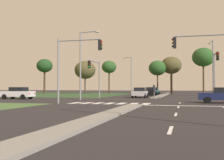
# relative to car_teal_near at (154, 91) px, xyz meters

# --- Properties ---
(ground_plane) EXTENTS (200.00, 200.00, 0.00)m
(ground_plane) POSITION_rel_car_teal_near_xyz_m (2.29, -28.28, -0.78)
(ground_plane) COLOR #282628
(grass_verge_far_left) EXTENTS (35.00, 35.00, 0.01)m
(grass_verge_far_left) POSITION_rel_car_teal_near_xyz_m (-23.21, -3.78, -0.78)
(grass_verge_far_left) COLOR #2D4C28
(grass_verge_far_left) RESTS_ON ground
(median_island_near) EXTENTS (1.20, 22.00, 0.14)m
(median_island_near) POSITION_rel_car_teal_near_xyz_m (2.29, -47.28, -0.71)
(median_island_near) COLOR gray
(median_island_near) RESTS_ON ground
(median_island_far) EXTENTS (1.20, 36.00, 0.14)m
(median_island_far) POSITION_rel_car_teal_near_xyz_m (2.29, -3.28, -0.71)
(median_island_far) COLOR gray
(median_island_far) RESTS_ON ground
(lane_dash_second) EXTENTS (0.14, 2.00, 0.01)m
(lane_dash_second) POSITION_rel_car_teal_near_xyz_m (5.79, -49.04, -0.78)
(lane_dash_second) COLOR silver
(lane_dash_second) RESTS_ON ground
(lane_dash_third) EXTENTS (0.14, 2.00, 0.01)m
(lane_dash_third) POSITION_rel_car_teal_near_xyz_m (5.79, -43.04, -0.78)
(lane_dash_third) COLOR silver
(lane_dash_third) RESTS_ON ground
(lane_dash_fourth) EXTENTS (0.14, 2.00, 0.01)m
(lane_dash_fourth) POSITION_rel_car_teal_near_xyz_m (5.79, -37.04, -0.78)
(lane_dash_fourth) COLOR silver
(lane_dash_fourth) RESTS_ON ground
(lane_dash_fifth) EXTENTS (0.14, 2.00, 0.01)m
(lane_dash_fifth) POSITION_rel_car_teal_near_xyz_m (5.79, -31.04, -0.78)
(lane_dash_fifth) COLOR silver
(lane_dash_fifth) RESTS_ON ground
(stop_bar_near) EXTENTS (6.40, 0.50, 0.01)m
(stop_bar_near) POSITION_rel_car_teal_near_xyz_m (6.09, -35.28, -0.78)
(stop_bar_near) COLOR silver
(stop_bar_near) RESTS_ON ground
(crosswalk_bar_near) EXTENTS (0.70, 2.80, 0.01)m
(crosswalk_bar_near) POSITION_rel_car_teal_near_xyz_m (-4.11, -33.48, -0.78)
(crosswalk_bar_near) COLOR silver
(crosswalk_bar_near) RESTS_ON ground
(crosswalk_bar_second) EXTENTS (0.70, 2.80, 0.01)m
(crosswalk_bar_second) POSITION_rel_car_teal_near_xyz_m (-2.96, -33.48, -0.78)
(crosswalk_bar_second) COLOR silver
(crosswalk_bar_second) RESTS_ON ground
(crosswalk_bar_third) EXTENTS (0.70, 2.80, 0.01)m
(crosswalk_bar_third) POSITION_rel_car_teal_near_xyz_m (-1.81, -33.48, -0.78)
(crosswalk_bar_third) COLOR silver
(crosswalk_bar_third) RESTS_ON ground
(crosswalk_bar_fourth) EXTENTS (0.70, 2.80, 0.01)m
(crosswalk_bar_fourth) POSITION_rel_car_teal_near_xyz_m (-0.66, -33.48, -0.78)
(crosswalk_bar_fourth) COLOR silver
(crosswalk_bar_fourth) RESTS_ON ground
(crosswalk_bar_fifth) EXTENTS (0.70, 2.80, 0.01)m
(crosswalk_bar_fifth) POSITION_rel_car_teal_near_xyz_m (0.49, -33.48, -0.78)
(crosswalk_bar_fifth) COLOR silver
(crosswalk_bar_fifth) RESTS_ON ground
(crosswalk_bar_sixth) EXTENTS (0.70, 2.80, 0.01)m
(crosswalk_bar_sixth) POSITION_rel_car_teal_near_xyz_m (1.64, -33.48, -0.78)
(crosswalk_bar_sixth) COLOR silver
(crosswalk_bar_sixth) RESTS_ON ground
(crosswalk_bar_seventh) EXTENTS (0.70, 2.80, 0.01)m
(crosswalk_bar_seventh) POSITION_rel_car_teal_near_xyz_m (2.79, -33.48, -0.78)
(crosswalk_bar_seventh) COLOR silver
(crosswalk_bar_seventh) RESTS_ON ground
(car_teal_near) EXTENTS (2.08, 4.32, 1.52)m
(car_teal_near) POSITION_rel_car_teal_near_xyz_m (0.00, 0.00, 0.00)
(car_teal_near) COLOR #19565B
(car_teal_near) RESTS_ON ground
(car_black_second) EXTENTS (1.96, 4.50, 1.54)m
(car_black_second) POSITION_rel_car_teal_near_xyz_m (0.04, -6.20, 0.01)
(car_black_second) COLOR black
(car_black_second) RESTS_ON ground
(car_silver_third) EXTENTS (2.01, 4.26, 1.49)m
(car_silver_third) POSITION_rel_car_teal_near_xyz_m (-0.15, -18.10, -0.01)
(car_silver_third) COLOR #B7B7BC
(car_silver_third) RESTS_ON ground
(car_white_fourth) EXTENTS (4.22, 2.04, 1.55)m
(car_white_fourth) POSITION_rel_car_teal_near_xyz_m (-14.79, -26.92, 0.01)
(car_white_fourth) COLOR silver
(car_white_fourth) RESTS_ON ground
(car_navy_sixth) EXTENTS (4.62, 2.06, 1.52)m
(car_navy_sixth) POSITION_rel_car_teal_near_xyz_m (9.86, -30.24, -0.00)
(car_navy_sixth) COLOR #161E47
(car_navy_sixth) RESTS_ON ground
(traffic_signal_near_right) EXTENTS (4.77, 0.32, 6.11)m
(traffic_signal_near_right) POSITION_rel_car_teal_near_xyz_m (8.24, -34.88, 3.41)
(traffic_signal_near_right) COLOR gray
(traffic_signal_near_right) RESTS_ON ground
(traffic_signal_near_left) EXTENTS (4.45, 0.32, 6.17)m
(traffic_signal_near_left) POSITION_rel_car_teal_near_xyz_m (-3.80, -34.88, 3.42)
(traffic_signal_near_left) COLOR gray
(traffic_signal_near_left) RESTS_ON ground
(traffic_signal_far_left) EXTENTS (0.32, 4.66, 5.17)m
(traffic_signal_far_left) POSITION_rel_car_teal_near_xyz_m (-5.31, -23.43, 2.80)
(traffic_signal_far_left) COLOR gray
(traffic_signal_far_left) RESTS_ON ground
(traffic_signal_far_right) EXTENTS (0.32, 4.18, 5.84)m
(traffic_signal_far_right) POSITION_rel_car_teal_near_xyz_m (9.89, -23.13, 3.20)
(traffic_signal_far_right) COLOR gray
(traffic_signal_far_right) RESTS_ON ground
(street_lamp_second) EXTENTS (2.66, 0.73, 8.20)m
(street_lamp_second) POSITION_rel_car_teal_near_xyz_m (-5.63, -27.62, 3.88)
(street_lamp_second) COLOR gray
(street_lamp_second) RESTS_ON ground
(street_lamp_third) EXTENTS (0.72, 2.42, 8.77)m
(street_lamp_third) POSITION_rel_car_teal_near_xyz_m (10.43, -13.47, 4.16)
(street_lamp_third) COLOR gray
(street_lamp_third) RESTS_ON ground
(street_lamp_fourth) EXTENTS (2.20, 1.20, 8.65)m
(street_lamp_fourth) POSITION_rel_car_teal_near_xyz_m (-6.08, 5.53, 4.09)
(street_lamp_fourth) COLOR gray
(street_lamp_fourth) RESTS_ON ground
(pedestrian_at_median) EXTENTS (0.34, 0.34, 1.90)m
(pedestrian_at_median) POSITION_rel_car_teal_near_xyz_m (2.09, -19.74, 0.52)
(pedestrian_at_median) COLOR #4C4C4C
(pedestrian_at_median) RESTS_ON median_island_far
(treeline_near) EXTENTS (3.72, 3.72, 8.18)m
(treeline_near) POSITION_rel_car_teal_near_xyz_m (-25.71, 0.79, 5.72)
(treeline_near) COLOR #423323
(treeline_near) RESTS_ON ground
(treeline_second) EXTENTS (4.93, 4.93, 7.67)m
(treeline_second) POSITION_rel_car_teal_near_xyz_m (-16.38, 2.92, 4.78)
(treeline_second) COLOR #423323
(treeline_second) RESTS_ON ground
(treeline_third) EXTENTS (3.43, 3.43, 7.74)m
(treeline_third) POSITION_rel_car_teal_near_xyz_m (-10.92, 4.26, 5.44)
(treeline_third) COLOR #423323
(treeline_third) RESTS_ON ground
(treeline_fourth) EXTENTS (4.64, 4.64, 8.51)m
(treeline_fourth) POSITION_rel_car_teal_near_xyz_m (3.26, 6.21, 5.70)
(treeline_fourth) COLOR #423323
(treeline_fourth) RESTS_ON ground
(treeline_fifth) EXTENTS (3.98, 3.98, 7.56)m
(treeline_fifth) POSITION_rel_car_teal_near_xyz_m (0.26, 4.84, 5.06)
(treeline_fifth) COLOR #423323
(treeline_fifth) RESTS_ON ground
(treeline_sixth) EXTENTS (4.49, 4.49, 9.57)m
(treeline_sixth) POSITION_rel_car_teal_near_xyz_m (9.90, 0.74, 6.84)
(treeline_sixth) COLOR #423323
(treeline_sixth) RESTS_ON ground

